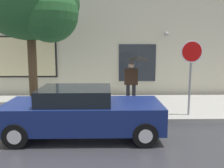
{
  "coord_description": "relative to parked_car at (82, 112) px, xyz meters",
  "views": [
    {
      "loc": [
        1.39,
        -6.83,
        2.55
      ],
      "look_at": [
        1.57,
        1.8,
        1.2
      ],
      "focal_mm": 39.86,
      "sensor_mm": 36.0,
      "label": 1
    }
  ],
  "objects": [
    {
      "name": "building_facade",
      "position": [
        -0.71,
        5.54,
        2.78
      ],
      "size": [
        20.0,
        0.67,
        7.0
      ],
      "color": "beige",
      "rests_on": "ground"
    },
    {
      "name": "pedestrian_with_umbrella",
      "position": [
        1.79,
        2.77,
        1.05
      ],
      "size": [
        0.98,
        0.98,
        2.03
      ],
      "color": "black",
      "rests_on": "sidewalk"
    },
    {
      "name": "parked_car",
      "position": [
        0.0,
        0.0,
        0.0
      ],
      "size": [
        4.33,
        1.9,
        1.39
      ],
      "color": "navy",
      "rests_on": "ground"
    },
    {
      "name": "fire_hydrant",
      "position": [
        -0.35,
        2.2,
        -0.14
      ],
      "size": [
        0.3,
        0.44,
        0.83
      ],
      "color": "white",
      "rests_on": "sidewalk"
    },
    {
      "name": "ground_plane",
      "position": [
        -0.69,
        0.05,
        -0.7
      ],
      "size": [
        60.0,
        60.0,
        0.0
      ],
      "primitive_type": "plane",
      "color": "#333338"
    },
    {
      "name": "sidewalk",
      "position": [
        -0.69,
        3.05,
        -0.62
      ],
      "size": [
        20.0,
        4.0,
        0.15
      ],
      "primitive_type": "cube",
      "color": "#A3A099",
      "rests_on": "ground"
    },
    {
      "name": "street_tree",
      "position": [
        -1.82,
        2.12,
        3.22
      ],
      "size": [
        3.48,
        2.96,
        5.18
      ],
      "color": "#4C3823",
      "rests_on": "sidewalk"
    },
    {
      "name": "stop_sign",
      "position": [
        3.55,
        1.55,
        1.27
      ],
      "size": [
        0.76,
        0.1,
        2.57
      ],
      "color": "gray",
      "rests_on": "sidewalk"
    }
  ]
}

